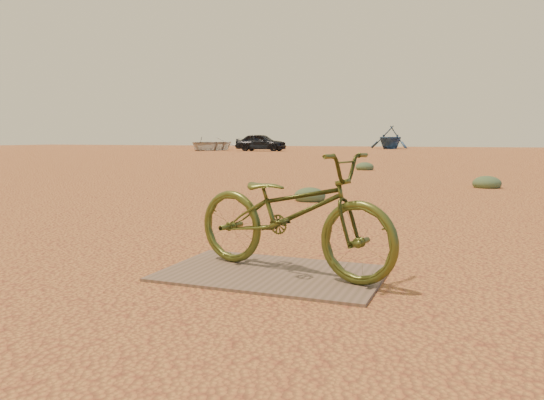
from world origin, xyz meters
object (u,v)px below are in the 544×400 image
(bicycle, at_px, (291,212))
(car, at_px, (261,142))
(boat_far_left, at_px, (390,137))
(boat_near_left, at_px, (209,144))
(plywood_board, at_px, (272,273))

(bicycle, relative_size, car, 0.44)
(bicycle, height_order, boat_far_left, boat_far_left)
(bicycle, relative_size, boat_near_left, 0.33)
(boat_far_left, bearing_deg, bicycle, -69.15)
(plywood_board, xyz_separation_m, bicycle, (0.13, 0.05, 0.47))
(plywood_board, bearing_deg, boat_near_left, 118.74)
(boat_near_left, distance_m, boat_far_left, 17.19)
(bicycle, bearing_deg, boat_far_left, 22.58)
(boat_near_left, relative_size, boat_far_left, 1.30)
(car, distance_m, boat_near_left, 4.75)
(plywood_board, distance_m, bicycle, 0.49)
(bicycle, height_order, boat_near_left, boat_near_left)
(bicycle, xyz_separation_m, boat_near_left, (-19.44, 35.15, 0.07))
(plywood_board, distance_m, boat_far_left, 46.95)
(boat_far_left, bearing_deg, boat_near_left, -125.98)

